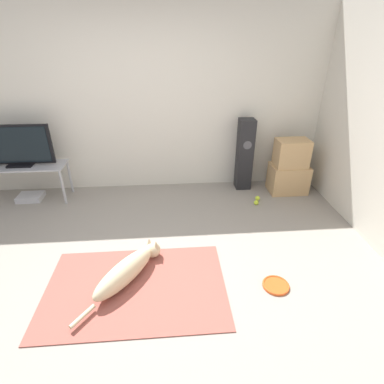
# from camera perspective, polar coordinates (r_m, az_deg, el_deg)

# --- Properties ---
(ground_plane) EXTENTS (12.00, 12.00, 0.00)m
(ground_plane) POSITION_cam_1_polar(r_m,az_deg,el_deg) (3.09, -9.92, -16.03)
(ground_plane) COLOR gray
(wall_back) EXTENTS (8.00, 0.06, 2.55)m
(wall_back) POSITION_cam_1_polar(r_m,az_deg,el_deg) (4.42, -9.25, 16.49)
(wall_back) COLOR beige
(wall_back) RESTS_ON ground_plane
(area_rug) EXTENTS (1.69, 1.10, 0.01)m
(area_rug) POSITION_cam_1_polar(r_m,az_deg,el_deg) (3.01, -10.62, -17.42)
(area_rug) COLOR #934C42
(area_rug) RESTS_ON ground_plane
(dog) EXTENTS (0.72, 0.97, 0.23)m
(dog) POSITION_cam_1_polar(r_m,az_deg,el_deg) (3.03, -12.11, -14.29)
(dog) COLOR beige
(dog) RESTS_ON area_rug
(frisbee) EXTENTS (0.25, 0.25, 0.03)m
(frisbee) POSITION_cam_1_polar(r_m,az_deg,el_deg) (3.08, 15.69, -16.73)
(frisbee) COLOR #DB511E
(frisbee) RESTS_ON ground_plane
(cardboard_box_lower) EXTENTS (0.54, 0.36, 0.42)m
(cardboard_box_lower) POSITION_cam_1_polar(r_m,az_deg,el_deg) (4.70, 17.83, 2.47)
(cardboard_box_lower) COLOR tan
(cardboard_box_lower) RESTS_ON ground_plane
(cardboard_box_upper) EXTENTS (0.45, 0.30, 0.39)m
(cardboard_box_upper) POSITION_cam_1_polar(r_m,az_deg,el_deg) (4.53, 18.46, 7.04)
(cardboard_box_upper) COLOR tan
(cardboard_box_upper) RESTS_ON cardboard_box_lower
(floor_speaker) EXTENTS (0.22, 0.22, 1.07)m
(floor_speaker) POSITION_cam_1_polar(r_m,az_deg,el_deg) (4.55, 9.98, 7.01)
(floor_speaker) COLOR black
(floor_speaker) RESTS_ON ground_plane
(tv_stand) EXTENTS (1.16, 0.41, 0.53)m
(tv_stand) POSITION_cam_1_polar(r_m,az_deg,el_deg) (4.76, -29.53, 3.69)
(tv_stand) COLOR #A8A8AD
(tv_stand) RESTS_ON ground_plane
(tv) EXTENTS (0.93, 0.20, 0.56)m
(tv) POSITION_cam_1_polar(r_m,az_deg,el_deg) (4.66, -30.51, 7.54)
(tv) COLOR black
(tv) RESTS_ON tv_stand
(tennis_ball_by_boxes) EXTENTS (0.07, 0.07, 0.07)m
(tennis_ball_by_boxes) POSITION_cam_1_polar(r_m,az_deg,el_deg) (4.40, 12.36, -1.15)
(tennis_ball_by_boxes) COLOR #C6E033
(tennis_ball_by_boxes) RESTS_ON ground_plane
(tennis_ball_near_speaker) EXTENTS (0.07, 0.07, 0.07)m
(tennis_ball_near_speaker) POSITION_cam_1_polar(r_m,az_deg,el_deg) (4.29, 12.13, -1.98)
(tennis_ball_near_speaker) COLOR #C6E033
(tennis_ball_near_speaker) RESTS_ON ground_plane
(game_console) EXTENTS (0.34, 0.26, 0.07)m
(game_console) POSITION_cam_1_polar(r_m,az_deg,el_deg) (4.91, -28.39, -0.86)
(game_console) COLOR #B7B7BC
(game_console) RESTS_ON ground_plane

